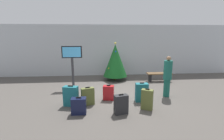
# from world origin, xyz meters

# --- Properties ---
(ground_plane) EXTENTS (16.00, 16.00, 0.00)m
(ground_plane) POSITION_xyz_m (0.00, 0.00, 0.00)
(ground_plane) COLOR #514C47
(back_wall) EXTENTS (16.00, 0.20, 3.22)m
(back_wall) POSITION_xyz_m (0.00, 3.65, 1.61)
(back_wall) COLOR #B7BCC1
(back_wall) RESTS_ON ground_plane
(holiday_tree) EXTENTS (1.37, 1.37, 2.19)m
(holiday_tree) POSITION_xyz_m (0.13, 2.32, 1.16)
(holiday_tree) COLOR #4C3319
(holiday_tree) RESTS_ON ground_plane
(flight_info_kiosk) EXTENTS (0.96, 0.12, 2.05)m
(flight_info_kiosk) POSITION_xyz_m (-2.10, 1.11, 1.46)
(flight_info_kiosk) COLOR #333338
(flight_info_kiosk) RESTS_ON ground_plane
(waiting_bench) EXTENTS (1.39, 0.44, 0.48)m
(waiting_bench) POSITION_xyz_m (2.58, 1.86, 0.36)
(waiting_bench) COLOR brown
(waiting_bench) RESTS_ON ground_plane
(traveller_0) EXTENTS (0.49, 0.49, 1.72)m
(traveller_0) POSITION_xyz_m (2.03, -0.50, 0.91)
(traveller_0) COLOR #19594C
(traveller_0) RESTS_ON ground_plane
(suitcase_0) EXTENTS (0.51, 0.32, 0.69)m
(suitcase_0) POSITION_xyz_m (-1.25, -1.10, 0.33)
(suitcase_0) COLOR #59602D
(suitcase_0) RESTS_ON ground_plane
(suitcase_1) EXTENTS (0.48, 0.28, 0.59)m
(suitcase_1) POSITION_xyz_m (-1.50, -1.81, 0.27)
(suitcase_1) COLOR #141938
(suitcase_1) RESTS_ON ground_plane
(suitcase_2) EXTENTS (0.49, 0.28, 0.77)m
(suitcase_2) POSITION_xyz_m (0.83, -0.94, 0.36)
(suitcase_2) COLOR #19606B
(suitcase_2) RESTS_ON ground_plane
(suitcase_3) EXTENTS (0.49, 0.33, 0.69)m
(suitcase_3) POSITION_xyz_m (-0.11, -1.92, 0.32)
(suitcase_3) COLOR #232326
(suitcase_3) RESTS_ON ground_plane
(suitcase_4) EXTENTS (0.47, 0.35, 0.62)m
(suitcase_4) POSITION_xyz_m (-0.45, -0.65, 0.29)
(suitcase_4) COLOR #B2191E
(suitcase_4) RESTS_ON ground_plane
(suitcase_5) EXTENTS (0.56, 0.37, 0.78)m
(suitcase_5) POSITION_xyz_m (-1.86, -1.12, 0.37)
(suitcase_5) COLOR #19606B
(suitcase_5) RESTS_ON ground_plane
(suitcase_6) EXTENTS (0.44, 0.37, 0.76)m
(suitcase_6) POSITION_xyz_m (0.83, -1.66, 0.36)
(suitcase_6) COLOR #59602D
(suitcase_6) RESTS_ON ground_plane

